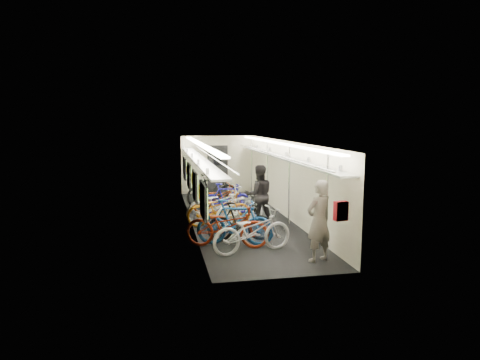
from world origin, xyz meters
name	(u,v)px	position (x,y,z in m)	size (l,w,h in m)	color
train_car_shell	(225,164)	(-0.36, 0.71, 1.66)	(10.00, 10.00, 10.00)	black
bicycle_0	(252,231)	(-0.35, -3.30, 0.52)	(0.68, 1.96, 1.03)	#B6B5BA
bicycle_1	(235,222)	(-0.64, -2.65, 0.57)	(0.54, 1.90, 1.14)	#17488C
bicycle_2	(227,226)	(-0.85, -2.77, 0.53)	(0.70, 2.01, 1.06)	maroon
bicycle_3	(241,221)	(-0.43, -2.31, 0.51)	(0.48, 1.68, 1.01)	black
bicycle_4	(219,209)	(-0.74, -0.62, 0.49)	(0.65, 1.87, 0.98)	#C67112
bicycle_5	(240,209)	(-0.12, -0.63, 0.47)	(0.44, 1.57, 0.94)	white
bicycle_6	(220,204)	(-0.66, -0.25, 0.55)	(0.73, 2.09, 1.10)	silver
bicycle_7	(227,198)	(-0.26, 0.95, 0.50)	(0.47, 1.67, 1.01)	navy
bicycle_8	(218,198)	(-0.50, 1.23, 0.47)	(0.62, 1.79, 0.94)	maroon
bicycle_9	(212,190)	(-0.56, 2.30, 0.58)	(0.55, 1.93, 1.16)	black
passenger_near	(319,221)	(0.92, -4.16, 0.89)	(0.65, 0.43, 1.78)	gray
passenger_mid	(259,195)	(0.43, -0.69, 0.88)	(0.85, 0.66, 1.76)	black
backpack	(341,211)	(1.05, -4.98, 1.28)	(0.26, 0.14, 0.38)	red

